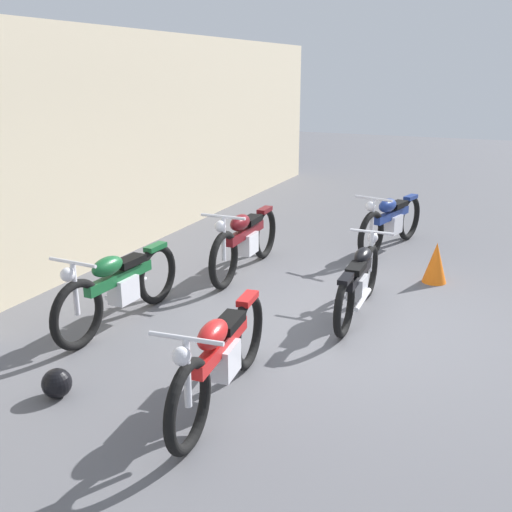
{
  "coord_description": "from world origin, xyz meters",
  "views": [
    {
      "loc": [
        -5.97,
        -1.58,
        2.73
      ],
      "look_at": [
        0.28,
        1.16,
        0.55
      ],
      "focal_mm": 41.13,
      "sensor_mm": 36.0,
      "label": 1
    }
  ],
  "objects_px": {
    "helmet": "(57,383)",
    "motorcycle_maroon": "(245,240)",
    "motorcycle_blue": "(391,221)",
    "motorcycle_green": "(119,286)",
    "motorcycle_black": "(359,281)",
    "motorcycle_red": "(221,356)",
    "traffic_cone": "(436,263)"
  },
  "relations": [
    {
      "from": "helmet",
      "to": "motorcycle_maroon",
      "type": "xyz_separation_m",
      "value": [
        3.66,
        -0.12,
        0.34
      ]
    },
    {
      "from": "helmet",
      "to": "motorcycle_blue",
      "type": "distance_m",
      "value": 5.86
    },
    {
      "from": "helmet",
      "to": "motorcycle_blue",
      "type": "xyz_separation_m",
      "value": [
        5.59,
        -1.75,
        0.33
      ]
    },
    {
      "from": "helmet",
      "to": "motorcycle_green",
      "type": "height_order",
      "value": "motorcycle_green"
    },
    {
      "from": "motorcycle_blue",
      "to": "helmet",
      "type": "bearing_deg",
      "value": -3.63
    },
    {
      "from": "helmet",
      "to": "motorcycle_black",
      "type": "bearing_deg",
      "value": -34.36
    },
    {
      "from": "motorcycle_maroon",
      "to": "motorcycle_green",
      "type": "relative_size",
      "value": 1.04
    },
    {
      "from": "motorcycle_red",
      "to": "traffic_cone",
      "type": "bearing_deg",
      "value": 156.37
    },
    {
      "from": "motorcycle_green",
      "to": "motorcycle_maroon",
      "type": "bearing_deg",
      "value": 168.72
    },
    {
      "from": "helmet",
      "to": "motorcycle_green",
      "type": "xyz_separation_m",
      "value": [
        1.5,
        0.42,
        0.32
      ]
    },
    {
      "from": "motorcycle_maroon",
      "to": "motorcycle_green",
      "type": "xyz_separation_m",
      "value": [
        -2.16,
        0.53,
        -0.02
      ]
    },
    {
      "from": "helmet",
      "to": "motorcycle_black",
      "type": "height_order",
      "value": "motorcycle_black"
    },
    {
      "from": "motorcycle_maroon",
      "to": "motorcycle_red",
      "type": "distance_m",
      "value": 3.42
    },
    {
      "from": "motorcycle_blue",
      "to": "motorcycle_maroon",
      "type": "bearing_deg",
      "value": -26.49
    },
    {
      "from": "motorcycle_maroon",
      "to": "motorcycle_red",
      "type": "xyz_separation_m",
      "value": [
        -3.19,
        -1.24,
        -0.02
      ]
    },
    {
      "from": "motorcycle_black",
      "to": "traffic_cone",
      "type": "bearing_deg",
      "value": -25.63
    },
    {
      "from": "motorcycle_blue",
      "to": "motorcycle_black",
      "type": "bearing_deg",
      "value": 17.64
    },
    {
      "from": "motorcycle_red",
      "to": "motorcycle_black",
      "type": "height_order",
      "value": "motorcycle_red"
    },
    {
      "from": "traffic_cone",
      "to": "motorcycle_black",
      "type": "xyz_separation_m",
      "value": [
        -1.48,
        0.68,
        0.14
      ]
    },
    {
      "from": "traffic_cone",
      "to": "motorcycle_maroon",
      "type": "relative_size",
      "value": 0.25
    },
    {
      "from": "motorcycle_green",
      "to": "motorcycle_black",
      "type": "height_order",
      "value": "motorcycle_green"
    },
    {
      "from": "motorcycle_black",
      "to": "motorcycle_blue",
      "type": "relative_size",
      "value": 0.92
    },
    {
      "from": "motorcycle_black",
      "to": "motorcycle_blue",
      "type": "xyz_separation_m",
      "value": [
        2.76,
        0.19,
        0.05
      ]
    },
    {
      "from": "traffic_cone",
      "to": "motorcycle_black",
      "type": "distance_m",
      "value": 1.63
    },
    {
      "from": "motorcycle_red",
      "to": "motorcycle_green",
      "type": "relative_size",
      "value": 0.98
    },
    {
      "from": "motorcycle_black",
      "to": "motorcycle_blue",
      "type": "distance_m",
      "value": 2.76
    },
    {
      "from": "motorcycle_red",
      "to": "motorcycle_maroon",
      "type": "bearing_deg",
      "value": -164.23
    },
    {
      "from": "motorcycle_black",
      "to": "motorcycle_green",
      "type": "bearing_deg",
      "value": 118.53
    },
    {
      "from": "motorcycle_black",
      "to": "motorcycle_maroon",
      "type": "bearing_deg",
      "value": 64.51
    },
    {
      "from": "traffic_cone",
      "to": "motorcycle_maroon",
      "type": "bearing_deg",
      "value": 104.6
    },
    {
      "from": "motorcycle_maroon",
      "to": "motorcycle_green",
      "type": "distance_m",
      "value": 2.23
    },
    {
      "from": "motorcycle_black",
      "to": "motorcycle_blue",
      "type": "height_order",
      "value": "motorcycle_blue"
    }
  ]
}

